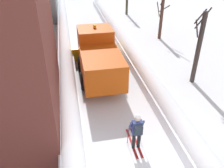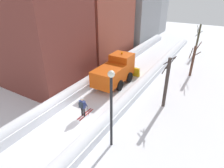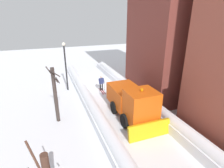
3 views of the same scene
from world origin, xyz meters
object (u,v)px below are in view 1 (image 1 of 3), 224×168
(skier, at_px, (137,130))
(traffic_light_pole, at_px, (39,77))
(bare_tree_near, at_px, (198,48))
(bare_tree_mid, at_px, (161,18))
(plow_truck, at_px, (99,57))

(skier, bearing_deg, traffic_light_pole, 160.07)
(skier, relative_size, bare_tree_near, 0.39)
(skier, relative_size, bare_tree_mid, 0.44)
(plow_truck, relative_size, bare_tree_mid, 1.44)
(bare_tree_near, bearing_deg, traffic_light_pole, -158.70)
(traffic_light_pole, relative_size, bare_tree_mid, 1.09)
(plow_truck, bearing_deg, bare_tree_mid, 43.68)
(plow_truck, xyz_separation_m, bare_tree_mid, (6.53, 6.24, 0.40))
(plow_truck, distance_m, skier, 6.36)
(traffic_light_pole, height_order, bare_tree_near, bare_tree_near)
(traffic_light_pole, bearing_deg, bare_tree_near, 21.30)
(skier, height_order, bare_tree_mid, bare_tree_mid)
(traffic_light_pole, distance_m, bare_tree_mid, 14.80)
(plow_truck, bearing_deg, bare_tree_near, -15.42)
(plow_truck, height_order, bare_tree_mid, bare_tree_mid)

